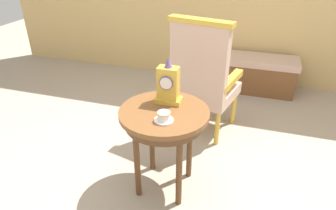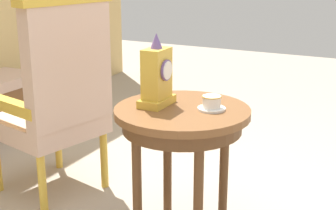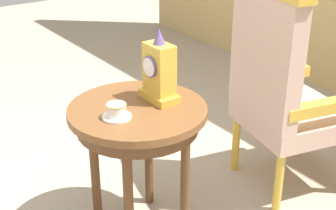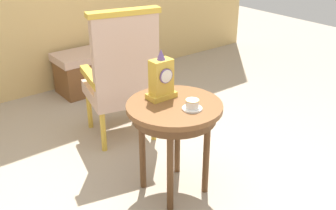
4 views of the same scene
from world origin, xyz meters
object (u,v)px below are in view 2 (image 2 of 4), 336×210
at_px(mantel_clock, 157,77).
at_px(armchair, 57,96).
at_px(side_table, 182,126).
at_px(teacup_left, 212,103).

xyz_separation_m(mantel_clock, armchair, (0.12, 0.69, -0.21)).
relative_size(side_table, mantel_clock, 1.99).
bearing_deg(armchair, side_table, -97.80).
relative_size(mantel_clock, armchair, 0.29).
bearing_deg(teacup_left, mantel_clock, 100.80).
height_order(teacup_left, mantel_clock, mantel_clock).
distance_m(teacup_left, armchair, 0.95).
xyz_separation_m(teacup_left, mantel_clock, (-0.05, 0.25, 0.10)).
height_order(side_table, mantel_clock, mantel_clock).
bearing_deg(mantel_clock, side_table, -85.78).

